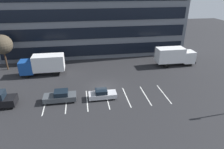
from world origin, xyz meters
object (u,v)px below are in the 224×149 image
sedan_charcoal (60,96)px  sedan_silver (102,94)px  box_truck_white (175,56)px  bare_tree (2,45)px  box_truck_blue (43,64)px

sedan_charcoal → sedan_silver: sedan_charcoal is taller
box_truck_white → bare_tree: (-31.72, 2.92, 2.80)m
sedan_charcoal → sedan_silver: bearing=-1.9°
box_truck_blue → box_truck_white: box_truck_white is taller
bare_tree → sedan_charcoal: bearing=-50.6°
box_truck_blue → sedan_silver: (9.21, -9.71, -1.33)m
box_truck_blue → box_truck_white: bearing=1.2°
sedan_charcoal → bare_tree: bearing=129.4°
box_truck_white → bare_tree: size_ratio=1.17×
sedan_charcoal → box_truck_blue: bearing=110.1°
sedan_charcoal → sedan_silver: size_ratio=1.13×
box_truck_blue → bare_tree: bearing=154.4°
box_truck_blue → bare_tree: 8.41m
box_truck_blue → sedan_charcoal: size_ratio=1.74×
sedan_silver → bare_tree: bearing=141.2°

